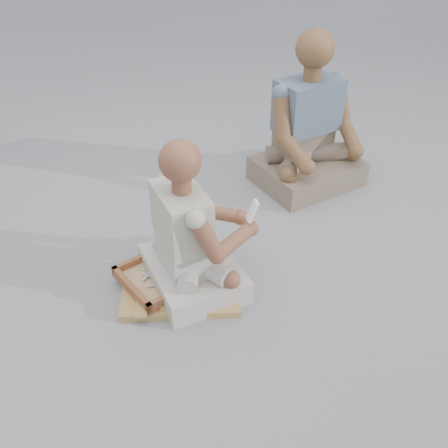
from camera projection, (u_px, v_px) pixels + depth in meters
name	position (u px, v px, depth m)	size (l,w,h in m)	color
ground	(242.00, 280.00, 2.58)	(60.00, 60.00, 0.00)	gray
carved_panel	(181.00, 289.00, 2.49)	(0.58, 0.38, 0.04)	olive
tool_tray	(168.00, 273.00, 2.53)	(0.52, 0.46, 0.06)	brown
chisel_0	(156.00, 267.00, 2.55)	(0.07, 0.22, 0.02)	white
chisel_1	(169.00, 258.00, 2.60)	(0.09, 0.21, 0.02)	white
chisel_2	(189.00, 264.00, 2.57)	(0.16, 0.18, 0.02)	white
chisel_3	(181.00, 284.00, 2.45)	(0.21, 0.09, 0.02)	white
chisel_4	(165.00, 278.00, 2.50)	(0.15, 0.18, 0.02)	white
chisel_5	(161.00, 261.00, 2.59)	(0.18, 0.15, 0.02)	white
chisel_6	(169.00, 285.00, 2.45)	(0.14, 0.19, 0.02)	white
chisel_7	(182.00, 291.00, 2.42)	(0.11, 0.21, 0.02)	white
chisel_8	(176.00, 253.00, 2.65)	(0.07, 0.22, 0.02)	white
chisel_9	(182.00, 283.00, 2.46)	(0.20, 0.12, 0.02)	white
wood_chip_0	(152.00, 313.00, 2.38)	(0.02, 0.01, 0.00)	#D7B87F
wood_chip_1	(172.00, 281.00, 2.57)	(0.02, 0.01, 0.00)	#D7B87F
wood_chip_2	(218.00, 289.00, 2.52)	(0.02, 0.01, 0.00)	#D7B87F
wood_chip_3	(111.00, 262.00, 2.69)	(0.02, 0.01, 0.00)	#D7B87F
wood_chip_4	(188.00, 261.00, 2.69)	(0.02, 0.01, 0.00)	#D7B87F
wood_chip_5	(133.00, 268.00, 2.65)	(0.02, 0.01, 0.00)	#D7B87F
wood_chip_6	(146.00, 248.00, 2.79)	(0.02, 0.01, 0.00)	#D7B87F
wood_chip_7	(236.00, 275.00, 2.61)	(0.02, 0.01, 0.00)	#D7B87F
wood_chip_8	(186.00, 274.00, 2.61)	(0.02, 0.01, 0.00)	#D7B87F
wood_chip_9	(107.00, 263.00, 2.69)	(0.02, 0.01, 0.00)	#D7B87F
craftsman	(191.00, 241.00, 2.40)	(0.54, 0.53, 0.81)	#BCB6AE
companion	(309.00, 136.00, 3.20)	(0.69, 0.58, 0.99)	#756954
mobile_phone	(253.00, 211.00, 2.39)	(0.06, 0.06, 0.11)	white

